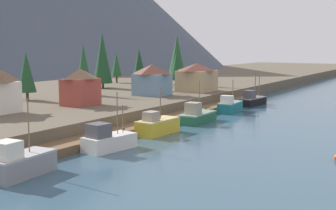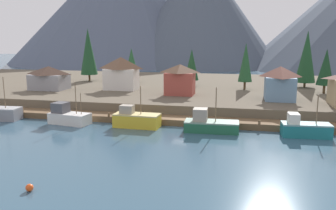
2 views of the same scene
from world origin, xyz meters
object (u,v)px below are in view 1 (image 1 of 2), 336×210
fishing_boat_white (107,140)px  house_blue (152,80)px  fishing_boat_grey (19,163)px  conifer_mid_left (117,65)px  conifer_near_left (139,65)px  conifer_far_left (102,58)px  conifer_far_right (177,57)px  conifer_back_left (84,65)px  house_tan (197,77)px  house_red (80,87)px  conifer_mid_right (177,64)px  fishing_boat_green (197,116)px  fishing_boat_yellow (157,126)px  fishing_boat_black (253,100)px  conifer_back_right (26,72)px  fishing_boat_teal (230,106)px

fishing_boat_white → house_blue: bearing=34.0°
fishing_boat_grey → conifer_mid_left: size_ratio=0.92×
conifer_near_left → conifer_mid_left: bearing=53.4°
conifer_far_left → conifer_far_right: (16.66, -10.22, -0.07)m
conifer_back_left → house_tan: bearing=-41.1°
house_red → conifer_mid_right: bearing=4.4°
fishing_boat_white → conifer_far_left: conifer_far_left is taller
fishing_boat_green → conifer_far_left: bearing=60.0°
house_red → conifer_back_left: bearing=39.9°
fishing_boat_grey → fishing_boat_green: (35.94, 0.05, -0.24)m
house_red → conifer_far_right: bearing=8.7°
conifer_mid_left → fishing_boat_white: bearing=-143.1°
conifer_far_right → house_red: bearing=-171.3°
fishing_boat_yellow → house_blue: size_ratio=1.08×
fishing_boat_white → conifer_near_left: (43.61, 25.99, 6.66)m
fishing_boat_green → fishing_boat_yellow: bearing=176.8°
fishing_boat_black → fishing_boat_grey: bearing=-174.0°
conifer_near_left → conifer_far_right: (14.14, -1.65, 1.55)m
house_blue → conifer_back_left: (-6.33, 12.19, 2.79)m
fishing_boat_white → conifer_far_left: 54.33m
fishing_boat_yellow → house_blue: bearing=36.7°
conifer_back_right → fishing_boat_grey: bearing=-132.6°
fishing_boat_green → fishing_boat_black: 24.95m
fishing_boat_white → conifer_mid_right: size_ratio=0.76×
conifer_back_right → conifer_far_right: bearing=-8.8°
fishing_boat_teal → conifer_far_right: conifer_far_right is taller
fishing_boat_white → fishing_boat_yellow: size_ratio=0.96×
fishing_boat_grey → conifer_mid_left: (68.02, 41.23, 6.01)m
conifer_back_right → house_tan: bearing=-31.2°
fishing_boat_grey → fishing_boat_white: fishing_boat_grey is taller
house_blue → house_tan: house_blue is taller
fishing_boat_black → conifer_back_left: bearing=131.6°
fishing_boat_green → conifer_back_left: (4.74, 28.19, 7.34)m
fishing_boat_teal → conifer_near_left: (7.36, 25.68, 6.74)m
fishing_boat_grey → conifer_near_left: 62.61m
fishing_boat_grey → conifer_mid_left: conifer_mid_left is taller
fishing_boat_green → fishing_boat_teal: fishing_boat_green is taller
fishing_boat_green → conifer_far_right: bearing=32.6°
fishing_boat_yellow → conifer_mid_left: 60.12m
conifer_back_left → fishing_boat_grey: bearing=-145.2°
conifer_mid_left → conifer_back_left: (-27.33, -12.99, 1.08)m
fishing_boat_green → conifer_back_right: conifer_back_right is taller
conifer_mid_left → fishing_boat_grey: bearing=-148.8°
fishing_boat_green → house_red: 19.85m
fishing_boat_green → conifer_mid_left: size_ratio=1.01×
house_blue → house_red: size_ratio=1.10×
fishing_boat_grey → fishing_boat_yellow: fishing_boat_grey is taller
house_red → conifer_mid_left: bearing=30.5°
fishing_boat_grey → conifer_back_right: 42.37m
fishing_boat_yellow → conifer_mid_left: bearing=45.0°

